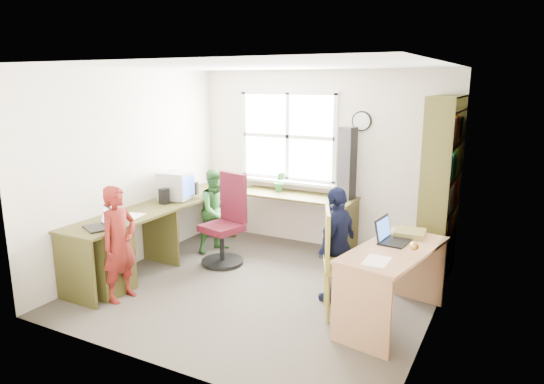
{
  "coord_description": "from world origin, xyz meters",
  "views": [
    {
      "loc": [
        2.42,
        -4.39,
        2.25
      ],
      "look_at": [
        0.0,
        0.25,
        1.05
      ],
      "focal_mm": 32.0,
      "sensor_mm": 36.0,
      "label": 1
    }
  ],
  "objects_px": {
    "l_desk": "(151,239)",
    "laptop_left": "(102,223)",
    "swivel_chair": "(226,225)",
    "crt_monitor": "(176,186)",
    "cd_tower": "(347,163)",
    "laptop_right": "(390,236)",
    "bookshelf": "(441,195)",
    "right_desk": "(393,269)",
    "person_green": "(217,211)",
    "person_red": "(119,244)",
    "person_navy": "(337,244)",
    "wooden_chair": "(340,259)",
    "potted_plant": "(280,182)"
  },
  "relations": [
    {
      "from": "l_desk",
      "to": "laptop_left",
      "type": "relative_size",
      "value": 7.59
    },
    {
      "from": "laptop_left",
      "to": "swivel_chair",
      "type": "bearing_deg",
      "value": 90.86
    },
    {
      "from": "crt_monitor",
      "to": "cd_tower",
      "type": "height_order",
      "value": "cd_tower"
    },
    {
      "from": "laptop_right",
      "to": "cd_tower",
      "type": "height_order",
      "value": "cd_tower"
    },
    {
      "from": "bookshelf",
      "to": "laptop_left",
      "type": "xyz_separation_m",
      "value": [
        -3.06,
        -2.09,
        -0.2
      ]
    },
    {
      "from": "crt_monitor",
      "to": "cd_tower",
      "type": "relative_size",
      "value": 0.45
    },
    {
      "from": "swivel_chair",
      "to": "crt_monitor",
      "type": "relative_size",
      "value": 2.73
    },
    {
      "from": "right_desk",
      "to": "laptop_left",
      "type": "height_order",
      "value": "laptop_left"
    },
    {
      "from": "person_green",
      "to": "swivel_chair",
      "type": "bearing_deg",
      "value": -107.36
    },
    {
      "from": "person_green",
      "to": "laptop_left",
      "type": "bearing_deg",
      "value": -165.32
    },
    {
      "from": "right_desk",
      "to": "crt_monitor",
      "type": "relative_size",
      "value": 3.31
    },
    {
      "from": "person_green",
      "to": "cd_tower",
      "type": "bearing_deg",
      "value": -41.99
    },
    {
      "from": "bookshelf",
      "to": "person_green",
      "type": "relative_size",
      "value": 1.87
    },
    {
      "from": "person_green",
      "to": "right_desk",
      "type": "bearing_deg",
      "value": -85.56
    },
    {
      "from": "swivel_chair",
      "to": "person_red",
      "type": "relative_size",
      "value": 0.93
    },
    {
      "from": "laptop_right",
      "to": "l_desk",
      "type": "bearing_deg",
      "value": 103.58
    },
    {
      "from": "person_red",
      "to": "bookshelf",
      "type": "bearing_deg",
      "value": -51.97
    },
    {
      "from": "swivel_chair",
      "to": "crt_monitor",
      "type": "bearing_deg",
      "value": -160.49
    },
    {
      "from": "crt_monitor",
      "to": "cd_tower",
      "type": "bearing_deg",
      "value": 20.18
    },
    {
      "from": "crt_monitor",
      "to": "laptop_left",
      "type": "distance_m",
      "value": 1.36
    },
    {
      "from": "l_desk",
      "to": "laptop_right",
      "type": "xyz_separation_m",
      "value": [
        2.68,
        0.35,
        0.34
      ]
    },
    {
      "from": "swivel_chair",
      "to": "person_navy",
      "type": "relative_size",
      "value": 0.94
    },
    {
      "from": "cd_tower",
      "to": "person_red",
      "type": "height_order",
      "value": "cd_tower"
    },
    {
      "from": "wooden_chair",
      "to": "person_red",
      "type": "height_order",
      "value": "person_red"
    },
    {
      "from": "bookshelf",
      "to": "cd_tower",
      "type": "distance_m",
      "value": 1.28
    },
    {
      "from": "wooden_chair",
      "to": "laptop_right",
      "type": "xyz_separation_m",
      "value": [
        0.42,
        0.24,
        0.22
      ]
    },
    {
      "from": "swivel_chair",
      "to": "potted_plant",
      "type": "bearing_deg",
      "value": 89.44
    },
    {
      "from": "crt_monitor",
      "to": "person_navy",
      "type": "xyz_separation_m",
      "value": [
        2.32,
        -0.31,
        -0.33
      ]
    },
    {
      "from": "person_red",
      "to": "cd_tower",
      "type": "bearing_deg",
      "value": -32.18
    },
    {
      "from": "crt_monitor",
      "to": "laptop_left",
      "type": "xyz_separation_m",
      "value": [
        0.09,
        -1.35,
        -0.13
      ]
    },
    {
      "from": "right_desk",
      "to": "bookshelf",
      "type": "xyz_separation_m",
      "value": [
        0.19,
        1.29,
        0.46
      ]
    },
    {
      "from": "swivel_chair",
      "to": "laptop_right",
      "type": "xyz_separation_m",
      "value": [
        2.15,
        -0.43,
        0.31
      ]
    },
    {
      "from": "swivel_chair",
      "to": "laptop_left",
      "type": "relative_size",
      "value": 2.93
    },
    {
      "from": "cd_tower",
      "to": "crt_monitor",
      "type": "bearing_deg",
      "value": -135.88
    },
    {
      "from": "swivel_chair",
      "to": "crt_monitor",
      "type": "distance_m",
      "value": 0.85
    },
    {
      "from": "crt_monitor",
      "to": "laptop_left",
      "type": "relative_size",
      "value": 1.07
    },
    {
      "from": "laptop_left",
      "to": "l_desk",
      "type": "bearing_deg",
      "value": 105.5
    },
    {
      "from": "potted_plant",
      "to": "laptop_left",
      "type": "bearing_deg",
      "value": -110.7
    },
    {
      "from": "right_desk",
      "to": "crt_monitor",
      "type": "bearing_deg",
      "value": -179.87
    },
    {
      "from": "right_desk",
      "to": "person_navy",
      "type": "relative_size",
      "value": 1.13
    },
    {
      "from": "l_desk",
      "to": "potted_plant",
      "type": "xyz_separation_m",
      "value": [
        0.79,
        1.76,
        0.44
      ]
    },
    {
      "from": "laptop_right",
      "to": "person_red",
      "type": "bearing_deg",
      "value": 116.78
    },
    {
      "from": "right_desk",
      "to": "potted_plant",
      "type": "xyz_separation_m",
      "value": [
        -1.97,
        1.58,
        0.35
      ]
    },
    {
      "from": "right_desk",
      "to": "wooden_chair",
      "type": "relative_size",
      "value": 1.3
    },
    {
      "from": "cd_tower",
      "to": "person_green",
      "type": "distance_m",
      "value": 1.83
    },
    {
      "from": "wooden_chair",
      "to": "laptop_left",
      "type": "height_order",
      "value": "wooden_chair"
    },
    {
      "from": "laptop_right",
      "to": "person_green",
      "type": "height_order",
      "value": "person_green"
    },
    {
      "from": "laptop_left",
      "to": "person_navy",
      "type": "distance_m",
      "value": 2.46
    },
    {
      "from": "swivel_chair",
      "to": "laptop_right",
      "type": "height_order",
      "value": "swivel_chair"
    },
    {
      "from": "l_desk",
      "to": "person_navy",
      "type": "distance_m",
      "value": 2.17
    }
  ]
}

